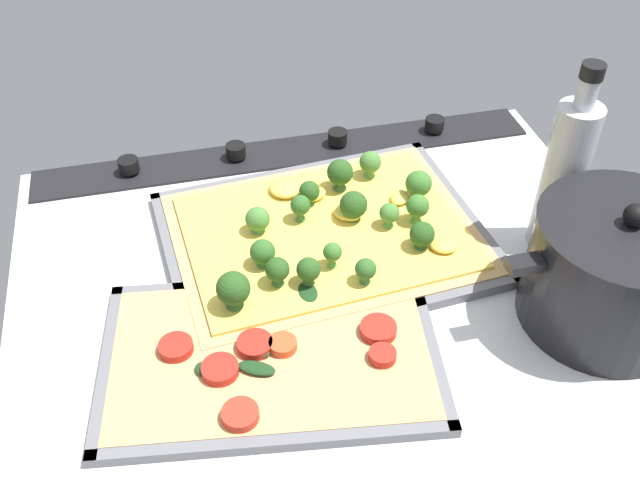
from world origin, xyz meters
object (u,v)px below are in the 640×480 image
(baking_tray_front, at_px, (325,240))
(baking_tray_back, at_px, (271,357))
(broccoli_pizza, at_px, (327,230))
(veggie_pizza_back, at_px, (271,354))
(cooking_pot, at_px, (614,272))
(oil_bottle, at_px, (564,174))

(baking_tray_front, distance_m, baking_tray_back, 0.19)
(broccoli_pizza, distance_m, veggie_pizza_back, 0.20)
(cooking_pot, xyz_separation_m, oil_bottle, (-0.00, -0.13, 0.04))
(broccoli_pizza, xyz_separation_m, veggie_pizza_back, (0.10, 0.17, -0.01))
(oil_bottle, bearing_deg, baking_tray_front, -12.85)
(baking_tray_front, xyz_separation_m, cooking_pot, (-0.27, 0.19, 0.06))
(broccoli_pizza, bearing_deg, baking_tray_front, 2.01)
(baking_tray_back, xyz_separation_m, oil_bottle, (-0.37, -0.11, 0.10))
(broccoli_pizza, distance_m, baking_tray_back, 0.20)
(broccoli_pizza, distance_m, oil_bottle, 0.28)
(baking_tray_front, relative_size, broccoli_pizza, 1.07)
(veggie_pizza_back, height_order, cooking_pot, cooking_pot)
(baking_tray_back, bearing_deg, broccoli_pizza, -121.32)
(broccoli_pizza, relative_size, oil_bottle, 1.59)
(broccoli_pizza, bearing_deg, baking_tray_back, 58.68)
(veggie_pizza_back, distance_m, cooking_pot, 0.37)
(baking_tray_back, bearing_deg, baking_tray_front, -120.56)
(baking_tray_front, height_order, cooking_pot, cooking_pot)
(baking_tray_back, height_order, oil_bottle, oil_bottle)
(oil_bottle, bearing_deg, baking_tray_back, 16.13)
(cooking_pot, bearing_deg, baking_tray_back, -3.36)
(baking_tray_front, distance_m, oil_bottle, 0.29)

